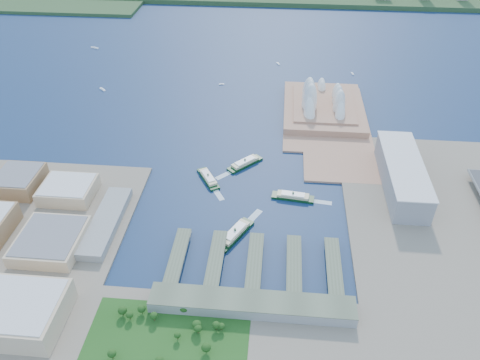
# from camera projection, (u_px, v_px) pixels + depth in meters

# --- Properties ---
(ground) EXTENTS (3000.00, 3000.00, 0.00)m
(ground) POSITION_uv_depth(u_px,v_px,m) (247.00, 219.00, 567.95)
(ground) COLOR #0D1C40
(ground) RESTS_ON ground
(west_land) EXTENTS (220.00, 390.00, 3.00)m
(west_land) POSITION_uv_depth(u_px,v_px,m) (8.00, 268.00, 501.60)
(west_land) COLOR gray
(west_land) RESTS_ON ground
(east_land) EXTENTS (240.00, 500.00, 3.00)m
(east_land) POSITION_uv_depth(u_px,v_px,m) (463.00, 261.00, 509.68)
(east_land) COLOR gray
(east_land) RESTS_ON ground
(peninsula) EXTENTS (135.00, 220.00, 3.00)m
(peninsula) POSITION_uv_depth(u_px,v_px,m) (325.00, 117.00, 766.45)
(peninsula) COLOR #AD7A5E
(peninsula) RESTS_ON ground
(opera_house) EXTENTS (134.00, 180.00, 58.00)m
(opera_house) POSITION_uv_depth(u_px,v_px,m) (325.00, 94.00, 764.30)
(opera_house) COLOR white
(opera_house) RESTS_ON peninsula
(toaster_building) EXTENTS (45.00, 155.00, 35.00)m
(toaster_building) POSITION_uv_depth(u_px,v_px,m) (402.00, 175.00, 605.20)
(toaster_building) COLOR gray
(toaster_building) RESTS_ON east_land
(west_buildings) EXTENTS (200.00, 280.00, 27.00)m
(west_buildings) POSITION_uv_depth(u_px,v_px,m) (19.00, 235.00, 520.51)
(west_buildings) COLOR #97714B
(west_buildings) RESTS_ON west_land
(ferry_wharves) EXTENTS (184.00, 90.00, 9.30)m
(ferry_wharves) POSITION_uv_depth(u_px,v_px,m) (255.00, 262.00, 504.36)
(ferry_wharves) COLOR #525B45
(ferry_wharves) RESTS_ON ground
(terminal_building) EXTENTS (200.00, 28.00, 12.00)m
(terminal_building) POSITION_uv_depth(u_px,v_px,m) (252.00, 305.00, 453.85)
(terminal_building) COLOR gray
(terminal_building) RESTS_ON south_land
(park) EXTENTS (150.00, 110.00, 16.00)m
(park) POSITION_uv_depth(u_px,v_px,m) (163.00, 347.00, 414.29)
(park) COLOR #194714
(park) RESTS_ON south_land
(ferry_a) EXTENTS (37.48, 51.55, 9.82)m
(ferry_a) POSITION_uv_depth(u_px,v_px,m) (208.00, 177.00, 628.08)
(ferry_a) COLOR black
(ferry_a) RESTS_ON ground
(ferry_b) EXTENTS (48.99, 49.38, 10.48)m
(ferry_b) POSITION_uv_depth(u_px,v_px,m) (245.00, 162.00, 655.92)
(ferry_b) COLOR black
(ferry_b) RESTS_ON ground
(ferry_c) EXTENTS (41.93, 59.72, 11.29)m
(ferry_c) POSITION_uv_depth(u_px,v_px,m) (235.00, 232.00, 540.53)
(ferry_c) COLOR black
(ferry_c) RESTS_ON ground
(ferry_d) EXTENTS (55.00, 19.86, 10.17)m
(ferry_d) POSITION_uv_depth(u_px,v_px,m) (293.00, 195.00, 596.16)
(ferry_d) COLOR black
(ferry_d) RESTS_ON ground
(boat_a) EXTENTS (14.33, 13.89, 3.08)m
(boat_a) POSITION_uv_depth(u_px,v_px,m) (103.00, 89.00, 848.62)
(boat_a) COLOR white
(boat_a) RESTS_ON ground
(boat_b) EXTENTS (9.85, 4.90, 2.54)m
(boat_b) POSITION_uv_depth(u_px,v_px,m) (222.00, 84.00, 866.20)
(boat_b) COLOR white
(boat_b) RESTS_ON ground
(boat_c) EXTENTS (5.71, 11.81, 2.56)m
(boat_c) POSITION_uv_depth(u_px,v_px,m) (352.00, 73.00, 904.43)
(boat_c) COLOR white
(boat_c) RESTS_ON ground
(boat_d) EXTENTS (18.71, 9.57, 3.10)m
(boat_d) POSITION_uv_depth(u_px,v_px,m) (95.00, 48.00, 1010.89)
(boat_d) COLOR white
(boat_d) RESTS_ON ground
(boat_e) EXTENTS (8.17, 11.22, 2.67)m
(boat_e) POSITION_uv_depth(u_px,v_px,m) (278.00, 64.00, 942.56)
(boat_e) COLOR white
(boat_e) RESTS_ON ground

